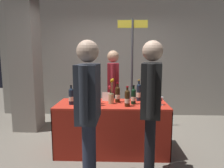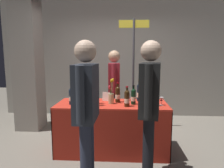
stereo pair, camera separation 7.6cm
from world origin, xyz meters
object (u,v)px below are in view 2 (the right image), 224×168
Objects in this scene: featured_wine_bottle at (118,94)px; flower_vase at (111,96)px; tasting_table at (112,119)px; concrete_pillar at (27,51)px; display_bottle_0 at (96,97)px; vendor_presenter at (114,85)px; wine_glass_near_taster at (151,96)px; taster_foreground_right at (86,104)px; booth_signpost at (133,64)px; wine_glass_mid at (128,95)px; wine_glass_near_vendor at (161,100)px.

flower_vase is at bearing -131.76° from featured_wine_bottle.
featured_wine_bottle is (0.08, 0.08, 0.38)m from tasting_table.
concrete_pillar is 10.03× the size of display_bottle_0.
wine_glass_near_taster is at bearing 38.82° from vendor_presenter.
featured_wine_bottle is 1.09m from taster_foreground_right.
wine_glass_near_taster is 0.92m from vendor_presenter.
vendor_presenter is at bearing 97.46° from featured_wine_bottle.
featured_wine_bottle is 1.03m from booth_signpost.
tasting_table is at bearing -139.93° from wine_glass_mid.
concrete_pillar is 21.97× the size of wine_glass_near_taster.
flower_vase is 0.24× the size of taster_foreground_right.
display_bottle_0 is 0.20× the size of vendor_presenter.
booth_signpost is (2.11, 0.03, -0.25)m from concrete_pillar.
flower_vase is at bearing -10.91° from taster_foreground_right.
display_bottle_0 is 0.25m from flower_vase.
flower_vase is 0.18× the size of booth_signpost.
wine_glass_near_vendor is at bearing 4.94° from display_bottle_0.
booth_signpost is (0.58, 1.93, 0.34)m from taster_foreground_right.
concrete_pillar reaches higher than wine_glass_near_taster.
tasting_table is at bearing -1.67° from vendor_presenter.
display_bottle_0 is 0.19× the size of taster_foreground_right.
taster_foreground_right is at bearing -51.16° from concrete_pillar.
wine_glass_near_taster reaches higher than wine_glass_mid.
taster_foreground_right is (-0.30, -1.04, 0.10)m from featured_wine_bottle.
taster_foreground_right is at bearing -89.84° from display_bottle_0.
flower_vase reaches higher than tasting_table.
wine_glass_mid is at bearing 37.84° from featured_wine_bottle.
wine_glass_mid is 0.08× the size of taster_foreground_right.
booth_signpost is at bearing 116.56° from vendor_presenter.
wine_glass_near_vendor is 0.21m from wine_glass_near_taster.
tasting_table is 1.09m from taster_foreground_right.
wine_glass_near_taster is (0.35, -0.14, 0.02)m from wine_glass_mid.
wine_glass_near_vendor is at bearing -48.07° from wine_glass_near_taster.
wine_glass_near_taster is (0.51, -0.01, -0.02)m from featured_wine_bottle.
wine_glass_mid is at bearing 40.07° from tasting_table.
tasting_table is at bearing 173.71° from wine_glass_near_vendor.
concrete_pillar is 2.01m from display_bottle_0.
taster_foreground_right reaches higher than wine_glass_mid.
taster_foreground_right is 0.75× the size of booth_signpost.
wine_glass_near_vendor is 0.31× the size of flower_vase.
taster_foreground_right is at bearing -106.02° from featured_wine_bottle.
vendor_presenter is at bearing 90.38° from tasting_table.
concrete_pillar is 2.51m from taster_foreground_right.
booth_signpost is (0.37, 0.20, 0.39)m from vendor_presenter.
concrete_pillar reaches higher than vendor_presenter.
tasting_table is 1.31m from booth_signpost.
wine_glass_near_vendor is at bearing -70.65° from booth_signpost.
concrete_pillar is at bearing 159.81° from wine_glass_mid.
display_bottle_0 is (-0.22, -0.16, 0.38)m from tasting_table.
wine_glass_near_taster is at bearing 131.93° from wine_glass_near_vendor.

